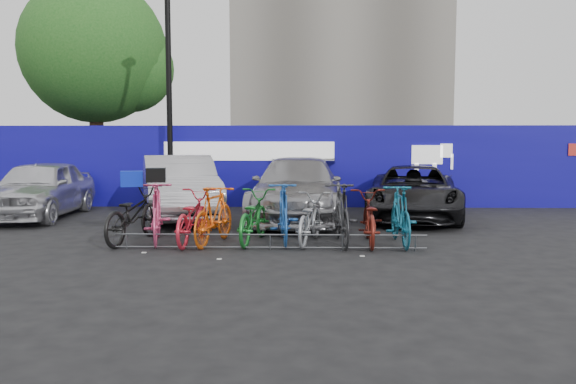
{
  "coord_description": "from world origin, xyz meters",
  "views": [
    {
      "loc": [
        0.59,
        -10.53,
        1.97
      ],
      "look_at": [
        0.25,
        2.0,
        0.81
      ],
      "focal_mm": 35.0,
      "sensor_mm": 36.0,
      "label": 1
    }
  ],
  "objects_px": {
    "tree": "(101,55)",
    "bike_1": "(157,213)",
    "bike_2": "(192,217)",
    "bike_6": "(309,219)",
    "car_2": "(298,189)",
    "car_1": "(179,187)",
    "bike_7": "(342,214)",
    "bike_8": "(369,218)",
    "bike_9": "(400,215)",
    "bike_rack": "(270,241)",
    "bike_4": "(253,217)",
    "car_0": "(40,189)",
    "bike_5": "(284,213)",
    "bike_3": "(214,215)",
    "bike_0": "(133,214)",
    "car_3": "(413,192)",
    "lamppost": "(169,94)"
  },
  "relations": [
    {
      "from": "tree",
      "to": "bike_9",
      "type": "height_order",
      "value": "tree"
    },
    {
      "from": "bike_4",
      "to": "bike_9",
      "type": "bearing_deg",
      "value": -174.92
    },
    {
      "from": "bike_2",
      "to": "bike_4",
      "type": "bearing_deg",
      "value": -168.48
    },
    {
      "from": "car_2",
      "to": "bike_5",
      "type": "bearing_deg",
      "value": -90.82
    },
    {
      "from": "bike_0",
      "to": "bike_7",
      "type": "xyz_separation_m",
      "value": [
        4.02,
        -0.14,
        0.05
      ]
    },
    {
      "from": "bike_1",
      "to": "bike_7",
      "type": "bearing_deg",
      "value": 166.75
    },
    {
      "from": "lamppost",
      "to": "bike_9",
      "type": "relative_size",
      "value": 3.22
    },
    {
      "from": "car_2",
      "to": "bike_9",
      "type": "distance_m",
      "value": 3.96
    },
    {
      "from": "bike_3",
      "to": "car_0",
      "type": "bearing_deg",
      "value": -22.51
    },
    {
      "from": "car_3",
      "to": "bike_6",
      "type": "xyz_separation_m",
      "value": [
        -2.66,
        -3.48,
        -0.19
      ]
    },
    {
      "from": "car_0",
      "to": "bike_6",
      "type": "bearing_deg",
      "value": -29.9
    },
    {
      "from": "bike_1",
      "to": "bike_8",
      "type": "height_order",
      "value": "bike_1"
    },
    {
      "from": "car_2",
      "to": "bike_2",
      "type": "distance_m",
      "value": 3.93
    },
    {
      "from": "tree",
      "to": "bike_5",
      "type": "bearing_deg",
      "value": -54.83
    },
    {
      "from": "bike_3",
      "to": "bike_9",
      "type": "relative_size",
      "value": 0.98
    },
    {
      "from": "bike_0",
      "to": "bike_4",
      "type": "distance_m",
      "value": 2.32
    },
    {
      "from": "car_1",
      "to": "car_2",
      "type": "relative_size",
      "value": 0.91
    },
    {
      "from": "tree",
      "to": "bike_4",
      "type": "bearing_deg",
      "value": -57.17
    },
    {
      "from": "bike_1",
      "to": "bike_3",
      "type": "xyz_separation_m",
      "value": [
        1.12,
        -0.14,
        -0.03
      ]
    },
    {
      "from": "lamppost",
      "to": "car_2",
      "type": "relative_size",
      "value": 1.16
    },
    {
      "from": "lamppost",
      "to": "bike_2",
      "type": "bearing_deg",
      "value": -72.74
    },
    {
      "from": "tree",
      "to": "bike_5",
      "type": "height_order",
      "value": "tree"
    },
    {
      "from": "bike_8",
      "to": "bike_9",
      "type": "relative_size",
      "value": 1.01
    },
    {
      "from": "bike_3",
      "to": "lamppost",
      "type": "bearing_deg",
      "value": -55.93
    },
    {
      "from": "car_1",
      "to": "bike_5",
      "type": "bearing_deg",
      "value": -68.52
    },
    {
      "from": "bike_0",
      "to": "bike_2",
      "type": "xyz_separation_m",
      "value": [
        1.17,
        -0.12,
        -0.03
      ]
    },
    {
      "from": "bike_4",
      "to": "bike_7",
      "type": "xyz_separation_m",
      "value": [
        1.7,
        -0.15,
        0.08
      ]
    },
    {
      "from": "car_0",
      "to": "bike_5",
      "type": "height_order",
      "value": "car_0"
    },
    {
      "from": "car_0",
      "to": "bike_8",
      "type": "distance_m",
      "value": 8.69
    },
    {
      "from": "bike_2",
      "to": "bike_1",
      "type": "bearing_deg",
      "value": -1.09
    },
    {
      "from": "bike_rack",
      "to": "bike_8",
      "type": "xyz_separation_m",
      "value": [
        1.84,
        0.63,
        0.34
      ]
    },
    {
      "from": "tree",
      "to": "bike_8",
      "type": "xyz_separation_m",
      "value": [
        8.61,
        -10.03,
        -4.56
      ]
    },
    {
      "from": "car_0",
      "to": "bike_1",
      "type": "distance_m",
      "value": 5.2
    },
    {
      "from": "tree",
      "to": "bike_6",
      "type": "xyz_separation_m",
      "value": [
        7.49,
        -9.95,
        -4.59
      ]
    },
    {
      "from": "car_1",
      "to": "bike_6",
      "type": "bearing_deg",
      "value": -64.1
    },
    {
      "from": "bike_1",
      "to": "bike_6",
      "type": "distance_m",
      "value": 2.93
    },
    {
      "from": "lamppost",
      "to": "bike_7",
      "type": "bearing_deg",
      "value": -50.13
    },
    {
      "from": "bike_0",
      "to": "bike_7",
      "type": "relative_size",
      "value": 1.05
    },
    {
      "from": "tree",
      "to": "bike_2",
      "type": "distance_m",
      "value": 12.22
    },
    {
      "from": "car_0",
      "to": "car_1",
      "type": "height_order",
      "value": "car_1"
    },
    {
      "from": "bike_7",
      "to": "car_2",
      "type": "bearing_deg",
      "value": -78.82
    },
    {
      "from": "car_1",
      "to": "car_3",
      "type": "height_order",
      "value": "car_1"
    },
    {
      "from": "tree",
      "to": "bike_rack",
      "type": "distance_m",
      "value": 13.55
    },
    {
      "from": "car_2",
      "to": "bike_8",
      "type": "bearing_deg",
      "value": -64.18
    },
    {
      "from": "bike_rack",
      "to": "car_1",
      "type": "bearing_deg",
      "value": 121.63
    },
    {
      "from": "bike_4",
      "to": "car_0",
      "type": "bearing_deg",
      "value": -21.58
    },
    {
      "from": "car_2",
      "to": "bike_6",
      "type": "bearing_deg",
      "value": -82.14
    },
    {
      "from": "tree",
      "to": "bike_1",
      "type": "bearing_deg",
      "value": -65.45
    },
    {
      "from": "car_1",
      "to": "bike_7",
      "type": "distance_m",
      "value": 5.26
    },
    {
      "from": "bike_2",
      "to": "bike_6",
      "type": "height_order",
      "value": "bike_2"
    }
  ]
}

